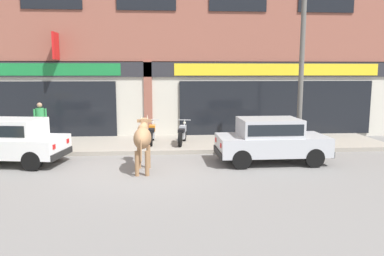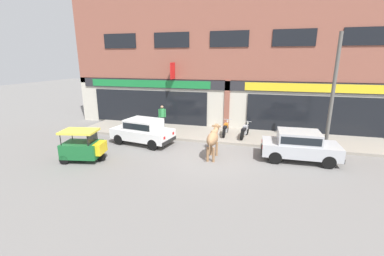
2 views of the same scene
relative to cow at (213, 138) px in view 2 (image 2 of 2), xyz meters
name	(u,v)px [view 2 (image 2 of 2)]	position (x,y,z in m)	size (l,w,h in m)	color
ground_plane	(211,158)	(-0.06, -0.03, -1.01)	(90.00, 90.00, 0.00)	slate
sidewalk	(223,135)	(-0.06, 3.86, -0.93)	(19.00, 3.37, 0.15)	gray
shop_building	(229,58)	(-0.06, 5.80, 3.82)	(23.00, 1.40, 10.04)	#8E5142
cow	(213,138)	(0.00, 0.00, 0.00)	(0.53, 2.15, 1.61)	#936B47
car_0	(143,130)	(-4.30, 1.16, -0.19)	(3.78, 2.16, 1.46)	black
car_1	(299,144)	(4.07, 0.74, -0.19)	(3.64, 1.67, 1.46)	black
auto_rickshaw	(83,148)	(-5.94, -1.96, -0.35)	(2.10, 1.45, 1.52)	black
motorcycle_0	(226,129)	(0.15, 3.68, -0.46)	(0.52, 1.81, 0.88)	black
motorcycle_1	(245,131)	(1.34, 3.47, -0.46)	(0.62, 1.80, 0.88)	black
pedestrian	(162,115)	(-4.24, 4.07, 0.13)	(0.44, 0.32, 1.60)	#2D2D33
utility_pole	(333,93)	(5.64, 2.47, 2.10)	(0.18, 0.18, 5.90)	#595651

